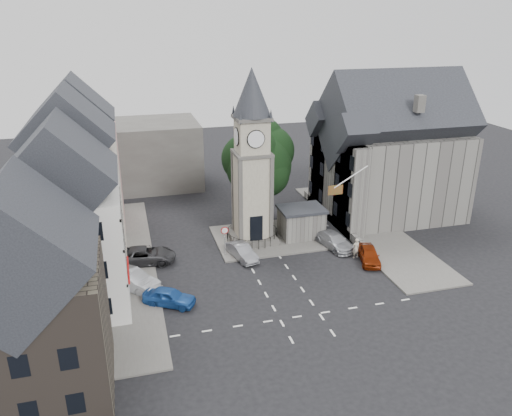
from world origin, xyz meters
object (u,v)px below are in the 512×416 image
object	(u,v)px
stone_shelter	(301,222)
car_west_blue	(169,297)
clock_tower	(252,159)
pedestrian	(356,248)
car_east_red	(369,255)

from	to	relation	value
stone_shelter	car_west_blue	xyz separation A→B (m)	(-13.72, -8.96, -0.87)
clock_tower	stone_shelter	size ratio (longest dim) A/B	3.78
car_west_blue	pedestrian	world-z (taller)	pedestrian
clock_tower	pedestrian	xyz separation A→B (m)	(8.00, -5.99, -7.18)
pedestrian	stone_shelter	bearing A→B (deg)	-64.62
clock_tower	stone_shelter	distance (m)	8.15
car_east_red	pedestrian	xyz separation A→B (m)	(-0.80, 1.02, 0.27)
stone_shelter	car_west_blue	size ratio (longest dim) A/B	1.08
stone_shelter	pedestrian	bearing A→B (deg)	-59.81
clock_tower	car_west_blue	size ratio (longest dim) A/B	4.09
car_west_blue	car_east_red	world-z (taller)	same
car_west_blue	car_east_red	size ratio (longest dim) A/B	1.00
clock_tower	car_east_red	world-z (taller)	clock_tower
clock_tower	pedestrian	distance (m)	12.30
car_west_blue	car_east_red	bearing A→B (deg)	-52.71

